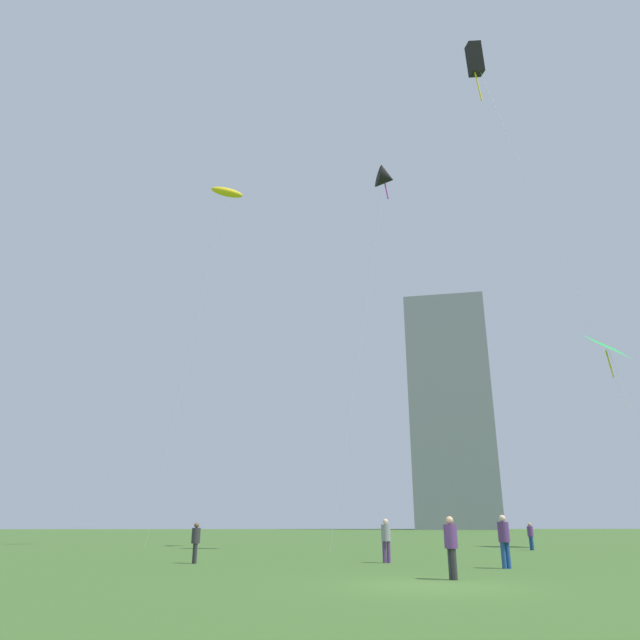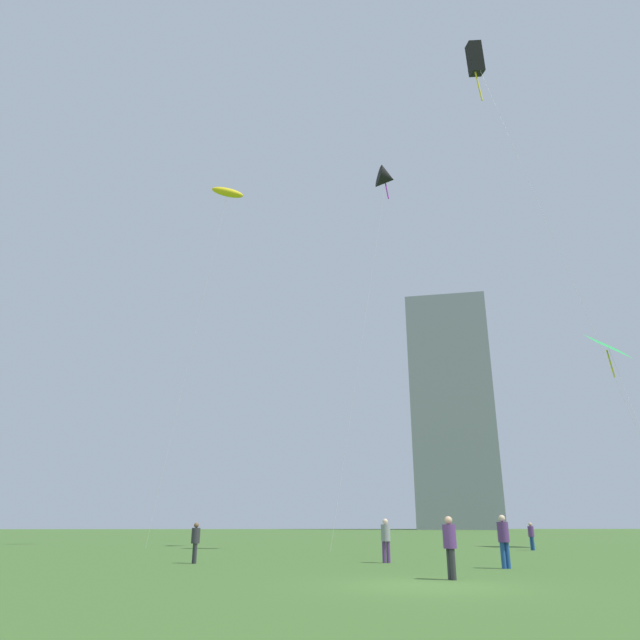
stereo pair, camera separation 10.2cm
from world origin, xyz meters
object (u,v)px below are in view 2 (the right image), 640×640
(person_standing_3, at_px, (504,537))
(kite_flying_2, at_px, (475,59))
(person_standing_0, at_px, (531,534))
(distant_highrise_0, at_px, (452,410))
(person_standing_1, at_px, (386,537))
(kite_flying_3, at_px, (608,347))
(person_standing_2, at_px, (195,540))
(person_standing_4, at_px, (450,543))
(kite_flying_1, at_px, (228,193))
(kite_flying_0, at_px, (386,178))

(person_standing_3, xyz_separation_m, kite_flying_2, (4.68, 9.55, 31.30))
(person_standing_3, distance_m, kite_flying_2, 33.06)
(person_standing_0, height_order, distant_highrise_0, distant_highrise_0)
(person_standing_1, height_order, kite_flying_3, kite_flying_3)
(person_standing_2, xyz_separation_m, kite_flying_2, (16.46, 6.04, 31.46))
(person_standing_0, distance_m, person_standing_4, 21.24)
(person_standing_2, xyz_separation_m, kite_flying_1, (-1.52, 16.20, 26.28))
(person_standing_4, height_order, kite_flying_0, kite_flying_0)
(kite_flying_1, distance_m, kite_flying_2, 21.29)
(kite_flying_1, bearing_deg, distant_highrise_0, 65.38)
(kite_flying_2, bearing_deg, person_standing_1, -144.10)
(person_standing_3, relative_size, kite_flying_3, 0.13)
(person_standing_1, bearing_deg, kite_flying_2, 42.38)
(person_standing_4, bearing_deg, kite_flying_2, 135.16)
(person_standing_4, bearing_deg, person_standing_1, 169.95)
(person_standing_2, xyz_separation_m, distant_highrise_0, (44.75, 117.19, 27.20))
(person_standing_2, distance_m, kite_flying_1, 30.91)
(person_standing_0, distance_m, kite_flying_1, 33.56)
(person_standing_4, height_order, distant_highrise_0, distant_highrise_0)
(person_standing_4, height_order, kite_flying_1, kite_flying_1)
(kite_flying_1, xyz_separation_m, distant_highrise_0, (46.27, 100.99, 0.92))
(person_standing_4, bearing_deg, person_standing_0, 136.53)
(person_standing_1, relative_size, person_standing_4, 0.98)
(person_standing_3, height_order, kite_flying_1, kite_flying_1)
(person_standing_0, relative_size, person_standing_2, 1.00)
(kite_flying_3, bearing_deg, kite_flying_0, -179.48)
(distant_highrise_0, bearing_deg, person_standing_3, -90.62)
(kite_flying_3, distance_m, distant_highrise_0, 107.28)
(person_standing_4, bearing_deg, person_standing_3, 128.02)
(kite_flying_3, xyz_separation_m, distant_highrise_0, (18.33, 104.67, 14.71))
(person_standing_1, distance_m, kite_flying_1, 32.28)
(person_standing_0, xyz_separation_m, kite_flying_2, (-2.22, -4.93, 31.46))
(kite_flying_0, relative_size, kite_flying_1, 1.00)
(person_standing_1, bearing_deg, person_standing_4, -78.38)
(person_standing_3, xyz_separation_m, person_standing_4, (-3.16, -4.22, -0.05))
(person_standing_0, distance_m, distant_highrise_0, 112.70)
(person_standing_1, relative_size, kite_flying_3, 0.12)
(person_standing_0, bearing_deg, person_standing_1, -62.45)
(person_standing_0, relative_size, kite_flying_2, 0.05)
(person_standing_2, distance_m, kite_flying_2, 36.02)
(person_standing_2, height_order, kite_flying_0, kite_flying_0)
(kite_flying_2, distance_m, distant_highrise_0, 114.77)
(person_standing_0, bearing_deg, person_standing_3, -43.87)
(person_standing_0, bearing_deg, kite_flying_2, -42.64)
(kite_flying_2, height_order, distant_highrise_0, distant_highrise_0)
(person_standing_0, bearing_deg, kite_flying_1, -122.89)
(person_standing_3, relative_size, kite_flying_0, 0.07)
(person_standing_2, relative_size, distant_highrise_0, 0.03)
(person_standing_4, xyz_separation_m, kite_flying_3, (17.79, 20.25, 12.38))
(person_standing_0, height_order, kite_flying_1, kite_flying_1)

